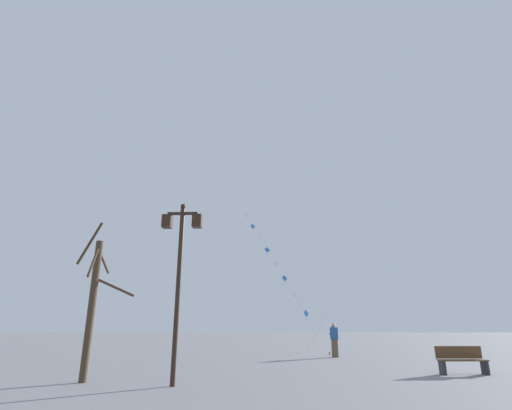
{
  "coord_description": "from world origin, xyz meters",
  "views": [
    {
      "loc": [
        -0.19,
        -1.59,
        1.56
      ],
      "look_at": [
        -0.97,
        15.8,
        7.07
      ],
      "focal_mm": 26.85,
      "sensor_mm": 36.0,
      "label": 1
    }
  ],
  "objects": [
    {
      "name": "ground_plane",
      "position": [
        0.0,
        20.0,
        0.0
      ],
      "size": [
        160.0,
        160.0,
        0.0
      ],
      "primitive_type": "plane",
      "color": "gray"
    },
    {
      "name": "twin_lantern_lamp_post",
      "position": [
        -2.95,
        9.58,
        3.55
      ],
      "size": [
        1.21,
        0.28,
        5.16
      ],
      "color": "black",
      "rests_on": "ground_plane"
    },
    {
      "name": "kite_train",
      "position": [
        -0.01,
        26.28,
        5.86
      ],
      "size": [
        5.57,
        9.33,
        10.94
      ],
      "color": "brown",
      "rests_on": "ground_plane"
    },
    {
      "name": "kite_flyer",
      "position": [
        2.96,
        19.84,
        0.9
      ],
      "size": [
        0.41,
        0.62,
        1.71
      ],
      "rotation": [
        0.0,
        0.0,
        2.02
      ],
      "color": "brown",
      "rests_on": "ground_plane"
    },
    {
      "name": "bare_tree",
      "position": [
        -5.71,
        10.17,
        2.29
      ],
      "size": [
        2.08,
        1.85,
        4.77
      ],
      "color": "#423323",
      "rests_on": "ground_plane"
    },
    {
      "name": "park_bench",
      "position": [
        6.15,
        12.64,
        0.45
      ],
      "size": [
        1.62,
        0.54,
        0.89
      ],
      "rotation": [
        0.0,
        0.0,
        0.06
      ],
      "color": "brown",
      "rests_on": "ground_plane"
    }
  ]
}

